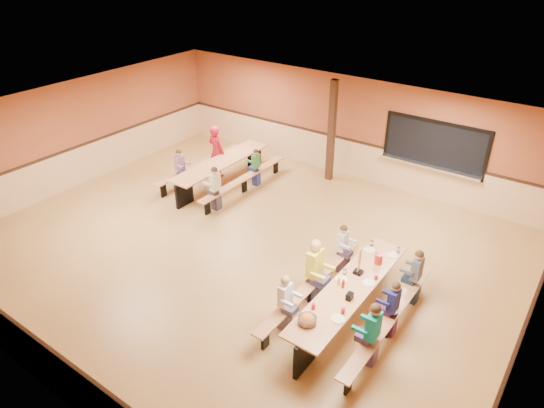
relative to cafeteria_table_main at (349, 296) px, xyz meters
The scene contains 23 objects.
ground 3.23m from the cafeteria_table_main, 168.06° to the left, with size 12.00×12.00×0.00m, color #A1733D.
room_envelope 3.19m from the cafeteria_table_main, 168.06° to the left, with size 12.04×10.04×3.02m.
kitchen_pass_through 5.73m from the cafeteria_table_main, 95.27° to the left, with size 2.78×0.28×1.38m.
structural_post 6.13m from the cafeteria_table_main, 123.26° to the left, with size 0.18×0.18×3.00m, color #311C10.
cafeteria_table_main is the anchor object (origin of this frame).
cafeteria_table_second 6.38m from the cafeteria_table_main, 152.86° to the left, with size 1.91×3.70×0.74m.
seated_child_white_left 1.25m from the cafeteria_table_main, 131.35° to the right, with size 0.35×0.29×1.18m, color white, non-canonical shape.
seated_adult_yellow 0.85m from the cafeteria_table_main, behind, with size 0.45×0.37×1.38m, color yellow, non-canonical shape.
seated_child_grey_left 1.48m from the cafeteria_table_main, 123.85° to the left, with size 0.34×0.27×1.14m, color beige, non-canonical shape.
seated_child_teal_right 1.14m from the cafeteria_table_main, 43.28° to the right, with size 0.39×0.32×1.25m, color #0F8A89, non-canonical shape.
seated_child_navy_right 0.83m from the cafeteria_table_main, ahead, with size 0.35×0.28×1.16m, color #181951, non-canonical shape.
seated_child_char_right 1.44m from the cafeteria_table_main, 54.95° to the left, with size 0.36×0.30×1.19m, color #484B52, non-canonical shape.
seated_child_purple_sec 6.82m from the cafeteria_table_main, 162.42° to the left, with size 0.35×0.28×1.16m, color #89597E, non-canonical shape.
seated_child_green_sec 5.97m from the cafeteria_table_main, 144.42° to the left, with size 0.32×0.26×1.10m, color #31763C, non-canonical shape.
seated_child_tan_sec 5.14m from the cafeteria_table_main, 160.58° to the left, with size 0.37×0.30×1.20m, color beige, non-canonical shape.
standing_woman 7.02m from the cafeteria_table_main, 152.01° to the left, with size 0.58×0.38×1.59m, color maroon.
punch_pitcher 1.03m from the cafeteria_table_main, 83.72° to the left, with size 0.16×0.16×0.22m, color #AE1A17.
chip_bowl 1.32m from the cafeteria_table_main, 96.36° to the right, with size 0.32×0.32×0.15m, color orange, non-canonical shape.
napkin_dispenser 0.45m from the cafeteria_table_main, 64.87° to the right, with size 0.10×0.14×0.13m, color black.
condiment_mustard 0.37m from the cafeteria_table_main, 159.44° to the right, with size 0.06×0.06×0.17m, color yellow.
condiment_ketchup 0.33m from the cafeteria_table_main, 134.56° to the right, with size 0.06×0.06×0.17m, color #B2140F.
table_paddle 0.57m from the cafeteria_table_main, 98.39° to the left, with size 0.16×0.16×0.56m.
place_settings 0.27m from the cafeteria_table_main, 165.96° to the right, with size 0.65×3.30×0.11m, color beige, non-canonical shape.
Camera 1 is at (6.07, -7.26, 6.47)m, focal length 32.00 mm.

